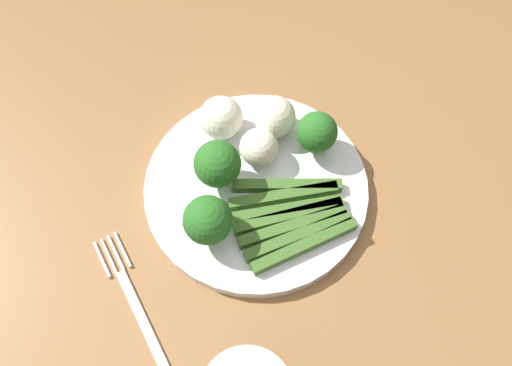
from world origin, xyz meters
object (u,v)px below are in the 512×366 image
at_px(cauliflower_edge, 221,118).
at_px(cauliflower_left, 259,147).
at_px(broccoli_front, 208,221).
at_px(asparagus_bundle, 291,216).
at_px(dining_table, 256,263).
at_px(broccoli_front_left, 217,164).
at_px(fork, 133,300).
at_px(cauliflower_back_right, 275,117).
at_px(plate, 256,188).
at_px(broccoli_right, 317,132).

height_order(cauliflower_edge, cauliflower_left, cauliflower_edge).
xyz_separation_m(broccoli_front, cauliflower_edge, (0.07, 0.12, -0.01)).
bearing_deg(asparagus_bundle, dining_table, -0.92).
height_order(broccoli_front_left, fork, broccoli_front_left).
distance_m(cauliflower_back_right, cauliflower_left, 0.04).
distance_m(plate, broccoli_front, 0.09).
xyz_separation_m(broccoli_front_left, cauliflower_edge, (0.03, 0.06, -0.01)).
distance_m(broccoli_front, broccoli_front_left, 0.07).
xyz_separation_m(plate, cauliflower_back_right, (0.05, 0.06, 0.03)).
relative_size(broccoli_right, fork, 0.34).
xyz_separation_m(cauliflower_edge, cauliflower_left, (0.02, -0.05, -0.00)).
distance_m(asparagus_bundle, cauliflower_edge, 0.14).
distance_m(plate, broccoli_right, 0.09).
height_order(broccoli_front, cauliflower_back_right, broccoli_front).
height_order(dining_table, cauliflower_edge, cauliflower_edge).
bearing_deg(broccoli_front_left, broccoli_right, -3.92).
bearing_deg(fork, cauliflower_edge, -52.51).
bearing_deg(broccoli_front, fork, -164.74).
xyz_separation_m(dining_table, broccoli_front, (-0.05, 0.01, 0.15)).
bearing_deg(dining_table, broccoli_right, 30.03).
relative_size(cauliflower_left, fork, 0.27).
distance_m(broccoli_right, cauliflower_edge, 0.11).
bearing_deg(plate, asparagus_bundle, -72.46).
bearing_deg(cauliflower_edge, plate, -87.10).
xyz_separation_m(broccoli_front_left, cauliflower_left, (0.05, 0.01, -0.01)).
bearing_deg(fork, dining_table, -87.81).
distance_m(broccoli_front, cauliflower_edge, 0.14).
xyz_separation_m(dining_table, asparagus_bundle, (0.04, -0.01, 0.12)).
relative_size(dining_table, fork, 8.24).
xyz_separation_m(broccoli_front_left, fork, (-0.14, -0.08, -0.05)).
bearing_deg(broccoli_front, dining_table, -14.42).
distance_m(dining_table, broccoli_front, 0.16).
xyz_separation_m(asparagus_bundle, broccoli_right, (0.07, 0.07, 0.03)).
bearing_deg(broccoli_front, broccoli_front_left, 57.80).
height_order(asparagus_bundle, cauliflower_left, cauliflower_left).
height_order(dining_table, plate, plate).
xyz_separation_m(asparagus_bundle, cauliflower_back_right, (0.04, 0.11, 0.02)).
distance_m(asparagus_bundle, fork, 0.19).
xyz_separation_m(broccoli_right, fork, (-0.25, -0.08, -0.05)).
bearing_deg(cauliflower_edge, asparagus_bundle, -81.28).
xyz_separation_m(asparagus_bundle, fork, (-0.19, -0.01, -0.02)).
bearing_deg(dining_table, asparagus_bundle, -11.35).
height_order(asparagus_bundle, cauliflower_back_right, cauliflower_back_right).
relative_size(broccoli_front_left, cauliflower_edge, 1.25).
relative_size(dining_table, broccoli_front_left, 21.40).
height_order(broccoli_right, fork, broccoli_right).
xyz_separation_m(cauliflower_back_right, fork, (-0.22, -0.12, -0.04)).
bearing_deg(broccoli_right, cauliflower_back_right, 124.70).
bearing_deg(cauliflower_edge, broccoli_right, -38.53).
bearing_deg(cauliflower_edge, fork, -138.95).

